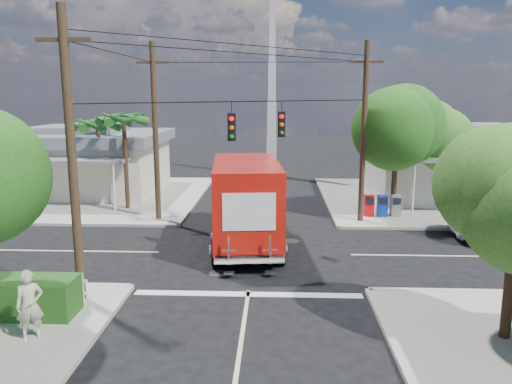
{
  "coord_description": "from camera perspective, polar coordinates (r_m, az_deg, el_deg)",
  "views": [
    {
      "loc": [
        0.91,
        -19.73,
        6.48
      ],
      "look_at": [
        0.0,
        2.0,
        2.2
      ],
      "focal_mm": 35.0,
      "sensor_mm": 36.0,
      "label": 1
    }
  ],
  "objects": [
    {
      "name": "palm_nw_front",
      "position": [
        28.54,
        -14.89,
        7.87
      ],
      "size": [
        3.01,
        3.08,
        5.59
      ],
      "color": "#422D1C",
      "rests_on": "sidewalk_nw"
    },
    {
      "name": "radio_tower",
      "position": [
        39.74,
        1.83,
        9.91
      ],
      "size": [
        0.8,
        0.8,
        17.0
      ],
      "color": "silver",
      "rests_on": "ground"
    },
    {
      "name": "road_markings",
      "position": [
        19.39,
        -0.43,
        -8.37
      ],
      "size": [
        32.0,
        32.0,
        0.01
      ],
      "color": "beige",
      "rests_on": "ground"
    },
    {
      "name": "building_ne",
      "position": [
        34.01,
        22.34,
        3.27
      ],
      "size": [
        11.8,
        10.2,
        4.5
      ],
      "color": "beige",
      "rests_on": "sidewalk_ne"
    },
    {
      "name": "vending_boxes",
      "position": [
        27.15,
        14.22,
        -1.53
      ],
      "size": [
        1.9,
        0.5,
        1.1
      ],
      "color": "red",
      "rests_on": "sidewalk_ne"
    },
    {
      "name": "utility_poles",
      "position": [
        21.56,
        -4.28,
        6.29
      ],
      "size": [
        12.0,
        10.68,
        9.0
      ],
      "color": "#473321",
      "rests_on": "ground"
    },
    {
      "name": "sidewalk_ne",
      "position": [
        32.83,
        20.03,
        -0.81
      ],
      "size": [
        14.12,
        14.12,
        0.14
      ],
      "color": "gray",
      "rests_on": "ground"
    },
    {
      "name": "building_nw",
      "position": [
        34.95,
        -19.34,
        3.5
      ],
      "size": [
        10.8,
        10.2,
        4.3
      ],
      "color": "beige",
      "rests_on": "sidewalk_nw"
    },
    {
      "name": "pedestrian",
      "position": [
        14.57,
        -24.45,
        -11.68
      ],
      "size": [
        0.82,
        0.74,
        1.88
      ],
      "primitive_type": "imported",
      "rotation": [
        0.0,
        0.0,
        0.55
      ],
      "color": "beige",
      "rests_on": "sidewalk_sw"
    },
    {
      "name": "ground",
      "position": [
        20.79,
        -0.23,
        -7.03
      ],
      "size": [
        120.0,
        120.0,
        0.0
      ],
      "primitive_type": "plane",
      "color": "black",
      "rests_on": "ground"
    },
    {
      "name": "tree_ne_back",
      "position": [
        30.13,
        19.69,
        6.12
      ],
      "size": [
        3.77,
        3.66,
        5.82
      ],
      "color": "#422D1C",
      "rests_on": "sidewalk_ne"
    },
    {
      "name": "delivery_truck",
      "position": [
        21.72,
        -1.18,
        -1.06
      ],
      "size": [
        3.46,
        8.81,
        3.73
      ],
      "color": "black",
      "rests_on": "ground"
    },
    {
      "name": "sidewalk_nw",
      "position": [
        33.42,
        -18.31,
        -0.5
      ],
      "size": [
        14.12,
        14.12,
        0.14
      ],
      "color": "gray",
      "rests_on": "ground"
    },
    {
      "name": "palm_nw_back",
      "position": [
        30.61,
        -17.63,
        7.23
      ],
      "size": [
        3.01,
        3.08,
        5.19
      ],
      "color": "#422D1C",
      "rests_on": "sidewalk_nw"
    },
    {
      "name": "tree_ne_front",
      "position": [
        27.28,
        15.87,
        7.11
      ],
      "size": [
        4.21,
        4.14,
        6.66
      ],
      "color": "#422D1C",
      "rests_on": "sidewalk_ne"
    }
  ]
}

